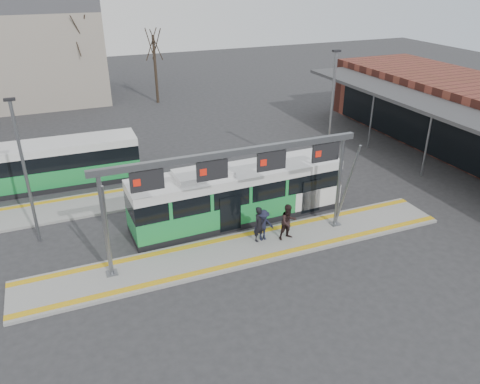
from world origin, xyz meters
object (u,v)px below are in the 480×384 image
object	(u,v)px
passenger_b	(288,222)
passenger_c	(263,225)
hero_bus	(237,195)
gantry	(236,171)
passenger_a	(259,224)

from	to	relation	value
passenger_b	passenger_c	xyz separation A→B (m)	(-1.24, 0.37, -0.11)
passenger_c	hero_bus	bearing A→B (deg)	93.22
gantry	passenger_b	world-z (taller)	gantry
gantry	hero_bus	distance (m)	4.23
gantry	hero_bus	size ratio (longest dim) A/B	1.08
hero_bus	gantry	bearing A→B (deg)	-114.87
gantry	passenger_a	distance (m)	3.47
passenger_c	gantry	bearing A→B (deg)	-178.43
hero_bus	passenger_c	world-z (taller)	hero_bus
hero_bus	passenger_c	bearing A→B (deg)	-86.02
hero_bus	passenger_b	distance (m)	3.55
gantry	hero_bus	xyz separation A→B (m)	(1.24, 2.93, -2.80)
gantry	passenger_c	bearing A→B (deg)	4.16
passenger_a	passenger_c	xyz separation A→B (m)	(0.21, -0.02, -0.09)
gantry	passenger_b	distance (m)	4.23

